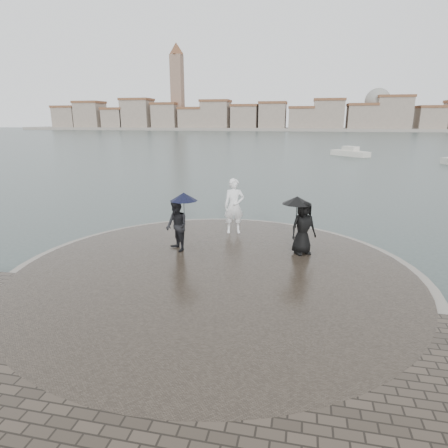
# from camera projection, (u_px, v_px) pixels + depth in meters

# --- Properties ---
(ground) EXTENTS (400.00, 400.00, 0.00)m
(ground) POSITION_uv_depth(u_px,v_px,m) (178.00, 346.00, 8.18)
(ground) COLOR #2B3835
(ground) RESTS_ON ground
(kerb_ring) EXTENTS (12.50, 12.50, 0.32)m
(kerb_ring) POSITION_uv_depth(u_px,v_px,m) (215.00, 276.00, 11.43)
(kerb_ring) COLOR gray
(kerb_ring) RESTS_ON ground
(quay_tip) EXTENTS (11.90, 11.90, 0.36)m
(quay_tip) POSITION_uv_depth(u_px,v_px,m) (215.00, 275.00, 11.42)
(quay_tip) COLOR #2D261E
(quay_tip) RESTS_ON ground
(statue) EXTENTS (0.90, 0.70, 2.19)m
(statue) POSITION_uv_depth(u_px,v_px,m) (234.00, 206.00, 14.83)
(statue) COLOR white
(statue) RESTS_ON quay_tip
(visitor_left) EXTENTS (1.27, 1.12, 2.04)m
(visitor_left) POSITION_uv_depth(u_px,v_px,m) (178.00, 220.00, 12.78)
(visitor_left) COLOR black
(visitor_left) RESTS_ON quay_tip
(visitor_right) EXTENTS (1.29, 1.08, 1.95)m
(visitor_right) POSITION_uv_depth(u_px,v_px,m) (302.00, 222.00, 12.51)
(visitor_right) COLOR black
(visitor_right) RESTS_ON quay_tip
(far_skyline) EXTENTS (260.00, 20.00, 37.00)m
(far_skyline) POSITION_uv_depth(u_px,v_px,m) (286.00, 117.00, 159.24)
(far_skyline) COLOR gray
(far_skyline) RESTS_ON ground
(boats) EXTENTS (14.39, 14.92, 1.50)m
(boats) POSITION_uv_depth(u_px,v_px,m) (400.00, 157.00, 44.78)
(boats) COLOR beige
(boats) RESTS_ON ground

